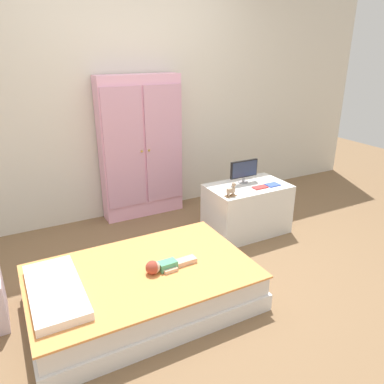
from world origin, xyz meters
name	(u,v)px	position (x,y,z in m)	size (l,w,h in m)	color
ground_plane	(199,280)	(0.00, 0.00, -0.01)	(10.00, 10.00, 0.02)	brown
back_wall	(126,89)	(0.00, 1.57, 1.35)	(6.40, 0.05, 2.70)	silver
bed	(143,288)	(-0.51, -0.09, 0.14)	(1.57, 0.99, 0.28)	white
pillow	(55,291)	(-1.09, -0.09, 0.31)	(0.32, 0.71, 0.06)	white
doll	(162,266)	(-0.38, -0.15, 0.32)	(0.39, 0.14, 0.10)	#4CA375
wardrobe	(141,148)	(0.08, 1.42, 0.76)	(0.87, 0.25, 1.51)	#EFADCC
tv_stand	(247,209)	(0.83, 0.52, 0.25)	(0.79, 0.49, 0.50)	silver
tv_monitor	(244,170)	(0.83, 0.60, 0.63)	(0.30, 0.10, 0.23)	#99999E
rocking_horse_toy	(232,190)	(0.53, 0.36, 0.56)	(0.11, 0.04, 0.13)	#8E6642
book_red	(260,187)	(0.89, 0.41, 0.50)	(0.14, 0.08, 0.01)	#CC3838
book_blue	(273,185)	(1.04, 0.41, 0.50)	(0.13, 0.10, 0.01)	blue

